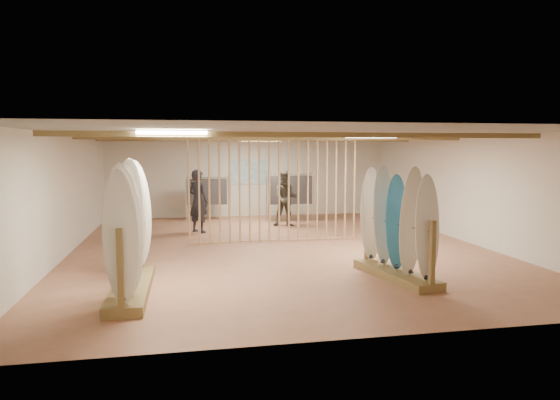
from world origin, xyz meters
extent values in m
plane|color=#B07355|center=(0.00, 0.00, 0.00)|extent=(12.00, 12.00, 0.00)
plane|color=gray|center=(0.00, 0.00, 2.80)|extent=(12.00, 12.00, 0.00)
plane|color=silver|center=(0.00, 6.00, 1.40)|extent=(12.00, 0.00, 12.00)
plane|color=silver|center=(0.00, -6.00, 1.40)|extent=(12.00, 0.00, 12.00)
plane|color=silver|center=(-5.00, 0.00, 1.40)|extent=(0.00, 12.00, 12.00)
plane|color=silver|center=(5.00, 0.00, 1.40)|extent=(0.00, 12.00, 12.00)
cube|color=olive|center=(0.00, 0.00, 2.72)|extent=(9.50, 6.12, 0.10)
cube|color=white|center=(0.00, 0.00, 2.74)|extent=(1.20, 0.35, 0.06)
cylinder|color=tan|center=(-2.20, 0.80, 1.40)|extent=(0.05, 0.05, 2.78)
cylinder|color=tan|center=(-1.94, 0.80, 1.40)|extent=(0.05, 0.05, 2.78)
cylinder|color=tan|center=(-1.68, 0.80, 1.40)|extent=(0.05, 0.05, 2.78)
cylinder|color=tan|center=(-1.42, 0.80, 1.40)|extent=(0.05, 0.05, 2.78)
cylinder|color=tan|center=(-1.16, 0.80, 1.40)|extent=(0.05, 0.05, 2.78)
cylinder|color=tan|center=(-0.91, 0.80, 1.40)|extent=(0.05, 0.05, 2.78)
cylinder|color=tan|center=(-0.65, 0.80, 1.40)|extent=(0.05, 0.05, 2.78)
cylinder|color=tan|center=(-0.39, 0.80, 1.40)|extent=(0.05, 0.05, 2.78)
cylinder|color=tan|center=(-0.13, 0.80, 1.40)|extent=(0.05, 0.05, 2.78)
cylinder|color=tan|center=(0.13, 0.80, 1.40)|extent=(0.05, 0.05, 2.78)
cylinder|color=tan|center=(0.39, 0.80, 1.40)|extent=(0.05, 0.05, 2.78)
cylinder|color=tan|center=(0.65, 0.80, 1.40)|extent=(0.05, 0.05, 2.78)
cylinder|color=tan|center=(0.91, 0.80, 1.40)|extent=(0.05, 0.05, 2.78)
cylinder|color=tan|center=(1.16, 0.80, 1.40)|extent=(0.05, 0.05, 2.78)
cylinder|color=tan|center=(1.42, 0.80, 1.40)|extent=(0.05, 0.05, 2.78)
cylinder|color=tan|center=(1.68, 0.80, 1.40)|extent=(0.05, 0.05, 2.78)
cylinder|color=tan|center=(1.94, 0.80, 1.40)|extent=(0.05, 0.05, 2.78)
cylinder|color=tan|center=(2.20, 0.80, 1.40)|extent=(0.05, 0.05, 2.78)
cube|color=#398AC7|center=(0.00, 5.98, 1.60)|extent=(1.40, 0.03, 0.90)
cube|color=olive|center=(-3.23, -3.29, 0.08)|extent=(0.63, 2.74, 0.17)
cylinder|color=black|center=(-3.23, -3.29, 1.10)|extent=(0.03, 2.69, 0.01)
ellipsoid|color=white|center=(-3.24, -4.46, 1.19)|extent=(0.53, 0.07, 2.04)
ellipsoid|color=white|center=(-3.24, -3.99, 1.19)|extent=(0.53, 0.07, 2.04)
ellipsoid|color=white|center=(-3.24, -3.53, 1.19)|extent=(0.53, 0.07, 2.04)
ellipsoid|color=silver|center=(-3.23, -3.06, 1.19)|extent=(0.53, 0.07, 2.04)
ellipsoid|color=white|center=(-3.23, -2.59, 1.19)|extent=(0.53, 0.07, 2.04)
ellipsoid|color=white|center=(-3.23, -2.12, 1.19)|extent=(0.53, 0.07, 2.04)
cube|color=olive|center=(1.62, -3.24, 0.08)|extent=(0.97, 2.26, 0.16)
cylinder|color=black|center=(1.62, -3.24, 1.05)|extent=(0.41, 2.11, 0.01)
ellipsoid|color=white|center=(1.79, -4.13, 1.12)|extent=(0.50, 0.15, 1.93)
ellipsoid|color=silver|center=(1.71, -3.69, 1.12)|extent=(0.50, 0.15, 1.93)
ellipsoid|color=#2D8CD1|center=(1.62, -3.24, 1.12)|extent=(0.50, 0.15, 1.93)
ellipsoid|color=silver|center=(1.54, -2.80, 1.12)|extent=(0.50, 0.15, 1.93)
ellipsoid|color=white|center=(1.46, -2.36, 1.12)|extent=(0.50, 0.15, 1.93)
cylinder|color=silver|center=(-1.53, 5.12, 1.48)|extent=(1.42, 0.15, 0.03)
cube|color=black|center=(-1.53, 5.12, 0.99)|extent=(1.35, 0.47, 0.87)
cylinder|color=silver|center=(-1.53, 5.12, 0.76)|extent=(0.03, 0.03, 1.53)
cylinder|color=silver|center=(1.19, 4.36, 1.60)|extent=(1.54, 0.05, 0.03)
cube|color=black|center=(1.19, 4.36, 1.07)|extent=(1.44, 0.40, 0.94)
cylinder|color=silver|center=(1.19, 4.36, 0.83)|extent=(0.03, 0.03, 1.65)
imported|color=#24242B|center=(-1.92, 2.70, 1.05)|extent=(0.91, 0.91, 2.10)
imported|color=#38352B|center=(0.85, 3.34, 1.00)|extent=(1.04, 0.86, 2.00)
camera|label=1|loc=(-2.32, -11.97, 2.48)|focal=32.00mm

